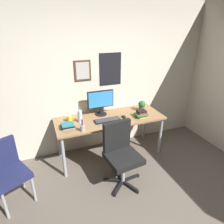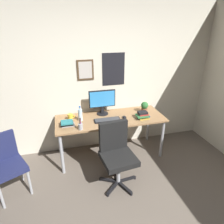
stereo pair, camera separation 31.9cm
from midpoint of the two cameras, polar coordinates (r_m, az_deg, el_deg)
The scene contains 13 objects.
wall_back at distance 3.52m, azimuth -1.01°, elevation 9.28°, with size 4.40×0.10×2.60m.
desk at distance 3.38m, azimuth 2.27°, elevation -2.86°, with size 1.83×0.70×0.74m.
office_chair at distance 2.88m, azimuth 4.53°, elevation -11.41°, with size 0.57×0.57×0.95m.
side_chair at distance 3.01m, azimuth -25.74°, elevation -12.93°, with size 0.56×0.56×0.88m.
monitor at distance 3.39m, azimuth -0.14°, elevation 3.08°, with size 0.46×0.20×0.43m.
keyboard at distance 3.24m, azimuth 1.46°, elevation -2.36°, with size 0.43×0.15×0.03m.
computer_mouse at distance 3.34m, azimuth 6.34°, elevation -1.57°, with size 0.06×0.11×0.04m.
water_bottle at distance 3.22m, azimuth -6.38°, elevation -0.83°, with size 0.07×0.07×0.25m.
coffee_mug_near at distance 3.30m, azimuth -9.26°, elevation -1.47°, with size 0.12×0.08×0.10m.
potted_plant at distance 3.60m, azimuth 11.91°, elevation 1.48°, with size 0.13×0.13×0.19m.
pen_cup at distance 2.97m, azimuth -6.07°, elevation -4.19°, with size 0.07×0.07×0.20m.
book_stack_left at distance 3.38m, azimuth 11.55°, elevation -0.98°, with size 0.23×0.17×0.12m.
book_stack_right at distance 3.11m, azimuth -9.97°, elevation -3.36°, with size 0.22×0.17×0.08m.
Camera 2 is at (-0.67, -1.20, 2.19)m, focal length 31.64 mm.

